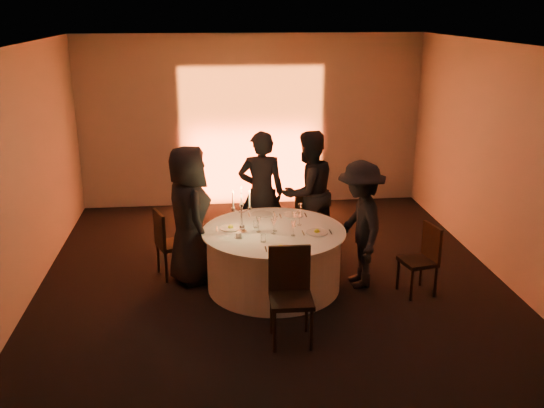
{
  "coord_description": "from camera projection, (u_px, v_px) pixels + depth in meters",
  "views": [
    {
      "loc": [
        -0.78,
        -7.02,
        3.43
      ],
      "look_at": [
        0.0,
        0.2,
        1.05
      ],
      "focal_mm": 40.0,
      "sensor_mm": 36.0,
      "label": 1
    }
  ],
  "objects": [
    {
      "name": "plate_back_right",
      "position": [
        293.0,
        215.0,
        8.06
      ],
      "size": [
        0.35,
        0.27,
        0.01
      ],
      "color": "white",
      "rests_on": "banquet_table"
    },
    {
      "name": "ceiling",
      "position": [
        274.0,
        46.0,
        6.85
      ],
      "size": [
        7.0,
        7.0,
        0.0
      ],
      "primitive_type": "plane",
      "rotation": [
        3.14,
        0.0,
        0.0
      ],
      "color": "silver",
      "rests_on": "wall_back"
    },
    {
      "name": "chair_front",
      "position": [
        290.0,
        289.0,
        6.41
      ],
      "size": [
        0.46,
        0.46,
        1.03
      ],
      "rotation": [
        0.0,
        0.0,
        -0.03
      ],
      "color": "black",
      "rests_on": "floor"
    },
    {
      "name": "wine_glass_b",
      "position": [
        274.0,
        223.0,
        7.38
      ],
      "size": [
        0.07,
        0.07,
        0.19
      ],
      "color": "silver",
      "rests_on": "banquet_table"
    },
    {
      "name": "wine_glass_d",
      "position": [
        300.0,
        215.0,
        7.68
      ],
      "size": [
        0.07,
        0.07,
        0.19
      ],
      "color": "silver",
      "rests_on": "banquet_table"
    },
    {
      "name": "chair_right",
      "position": [
        423.0,
        256.0,
        7.48
      ],
      "size": [
        0.46,
        0.46,
        0.89
      ],
      "rotation": [
        0.0,
        0.0,
        -1.36
      ],
      "color": "black",
      "rests_on": "floor"
    },
    {
      "name": "wall_back",
      "position": [
        252.0,
        121.0,
        10.62
      ],
      "size": [
        7.0,
        0.0,
        7.0
      ],
      "primitive_type": "plane",
      "rotation": [
        1.57,
        0.0,
        0.0
      ],
      "color": "#AFAAA3",
      "rests_on": "floor"
    },
    {
      "name": "wall_right",
      "position": [
        510.0,
        167.0,
        7.62
      ],
      "size": [
        0.0,
        7.0,
        7.0
      ],
      "primitive_type": "plane",
      "rotation": [
        1.57,
        0.0,
        -1.57
      ],
      "color": "#AFAAA3",
      "rests_on": "floor"
    },
    {
      "name": "guest_back_right",
      "position": [
        308.0,
        193.0,
        8.64
      ],
      "size": [
        1.09,
        1.01,
        1.79
      ],
      "primitive_type": "imported",
      "rotation": [
        0.0,
        0.0,
        -2.64
      ],
      "color": "black",
      "rests_on": "floor"
    },
    {
      "name": "guest_right",
      "position": [
        360.0,
        225.0,
        7.6
      ],
      "size": [
        0.64,
        1.08,
        1.63
      ],
      "primitive_type": "imported",
      "rotation": [
        0.0,
        0.0,
        -1.54
      ],
      "color": "black",
      "rests_on": "floor"
    },
    {
      "name": "uplighter_fixture",
      "position": [
        254.0,
        205.0,
        10.79
      ],
      "size": [
        0.25,
        0.12,
        0.1
      ],
      "primitive_type": "cube",
      "color": "black",
      "rests_on": "floor"
    },
    {
      "name": "wine_glass_g",
      "position": [
        275.0,
        221.0,
        7.47
      ],
      "size": [
        0.07,
        0.07,
        0.19
      ],
      "color": "silver",
      "rests_on": "banquet_table"
    },
    {
      "name": "plate_left",
      "position": [
        231.0,
        227.0,
        7.59
      ],
      "size": [
        0.36,
        0.26,
        0.08
      ],
      "color": "white",
      "rests_on": "banquet_table"
    },
    {
      "name": "wine_glass_a",
      "position": [
        294.0,
        216.0,
        7.64
      ],
      "size": [
        0.07,
        0.07,
        0.19
      ],
      "color": "silver",
      "rests_on": "banquet_table"
    },
    {
      "name": "plate_back_left",
      "position": [
        262.0,
        214.0,
        8.1
      ],
      "size": [
        0.36,
        0.28,
        0.01
      ],
      "color": "white",
      "rests_on": "banquet_table"
    },
    {
      "name": "plate_right",
      "position": [
        317.0,
        232.0,
        7.45
      ],
      "size": [
        0.36,
        0.27,
        0.08
      ],
      "color": "white",
      "rests_on": "banquet_table"
    },
    {
      "name": "chair_back_right",
      "position": [
        303.0,
        218.0,
        8.81
      ],
      "size": [
        0.51,
        0.51,
        0.89
      ],
      "rotation": [
        0.0,
        0.0,
        -2.74
      ],
      "color": "black",
      "rests_on": "floor"
    },
    {
      "name": "guest_left",
      "position": [
        189.0,
        215.0,
        7.7
      ],
      "size": [
        0.81,
        1.01,
        1.8
      ],
      "primitive_type": "imported",
      "rotation": [
        0.0,
        0.0,
        1.87
      ],
      "color": "black",
      "rests_on": "floor"
    },
    {
      "name": "banquet_table",
      "position": [
        274.0,
        259.0,
        7.66
      ],
      "size": [
        1.8,
        1.8,
        0.77
      ],
      "color": "black",
      "rests_on": "floor"
    },
    {
      "name": "candelabra",
      "position": [
        242.0,
        216.0,
        7.4
      ],
      "size": [
        0.25,
        0.12,
        0.6
      ],
      "color": "silver",
      "rests_on": "banquet_table"
    },
    {
      "name": "guest_back_left",
      "position": [
        261.0,
        193.0,
        8.59
      ],
      "size": [
        0.67,
        0.46,
        1.8
      ],
      "primitive_type": "imported",
      "rotation": [
        0.0,
        0.0,
        3.1
      ],
      "color": "black",
      "rests_on": "floor"
    },
    {
      "name": "chair_left",
      "position": [
        168.0,
        240.0,
        7.92
      ],
      "size": [
        0.52,
        0.52,
        0.92
      ],
      "rotation": [
        0.0,
        0.0,
        1.94
      ],
      "color": "black",
      "rests_on": "floor"
    },
    {
      "name": "wine_glass_c",
      "position": [
        259.0,
        221.0,
        7.45
      ],
      "size": [
        0.07,
        0.07,
        0.19
      ],
      "color": "silver",
      "rests_on": "banquet_table"
    },
    {
      "name": "coffee_cup",
      "position": [
        239.0,
        235.0,
        7.3
      ],
      "size": [
        0.11,
        0.11,
        0.07
      ],
      "color": "white",
      "rests_on": "banquet_table"
    },
    {
      "name": "wine_glass_e",
      "position": [
        300.0,
        208.0,
        7.96
      ],
      "size": [
        0.07,
        0.07,
        0.19
      ],
      "color": "silver",
      "rests_on": "banquet_table"
    },
    {
      "name": "floor",
      "position": [
        274.0,
        286.0,
        7.78
      ],
      "size": [
        7.0,
        7.0,
        0.0
      ],
      "primitive_type": "plane",
      "color": "black",
      "rests_on": "ground"
    },
    {
      "name": "tumbler_b",
      "position": [
        256.0,
        224.0,
        7.62
      ],
      "size": [
        0.07,
        0.07,
        0.09
      ],
      "primitive_type": "cylinder",
      "color": "silver",
      "rests_on": "banquet_table"
    },
    {
      "name": "wine_glass_f",
      "position": [
        293.0,
        225.0,
        7.32
      ],
      "size": [
        0.07,
        0.07,
        0.19
      ],
      "color": "silver",
      "rests_on": "banquet_table"
    },
    {
      "name": "plate_front",
      "position": [
        281.0,
        248.0,
        6.96
      ],
      "size": [
        0.36,
        0.27,
        0.08
      ],
      "color": "white",
      "rests_on": "banquet_table"
    },
    {
      "name": "chair_back_left",
      "position": [
        262.0,
        212.0,
        9.06
      ],
      "size": [
        0.38,
        0.39,
        0.88
      ],
      "rotation": [
        0.0,
        0.0,
        3.14
      ],
      "color": "black",
      "rests_on": "floor"
    },
    {
      "name": "tumbler_a",
      "position": [
        263.0,
        238.0,
        7.16
      ],
      "size": [
        0.07,
        0.07,
        0.09
      ],
      "primitive_type": "cylinder",
      "color": "silver",
      "rests_on": "banquet_table"
    },
    {
      "name": "wall_left",
      "position": [
        17.0,
        181.0,
        7.01
      ],
      "size": [
        0.0,
        7.0,
        7.0
      ],
      "primitive_type": "plane",
      "rotation": [
        1.57,
        0.0,
        1.57
      ],
      "color": "#AFAAA3",
      "rests_on": "floor"
    },
    {
      "name": "wall_front",
      "position": [
        332.0,
        313.0,
        4.01
      ],
      "size": [
        7.0,
        0.0,
        7.0
      ],
      "primitive_type": "plane",
      "rotation": [
        -1.57,
        0.0,
        0.0
      ],
      "color": "#AFAAA3",
      "rests_on": "floor"
    }
  ]
}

